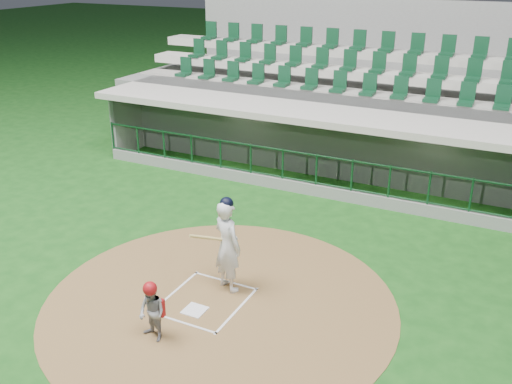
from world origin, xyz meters
TOP-DOWN VIEW (x-y plane):
  - ground at (0.00, 0.00)m, footprint 120.00×120.00m
  - dirt_circle at (0.30, -0.20)m, footprint 7.20×7.20m
  - home_plate at (0.00, -0.70)m, footprint 0.43×0.43m
  - batter_box_chalk at (0.00, -0.30)m, footprint 1.55×1.80m
  - dugout_structure at (0.08, 7.82)m, footprint 16.40×3.70m
  - seating_deck at (0.00, 10.91)m, footprint 17.00×6.72m
  - batter at (0.18, 0.35)m, footprint 0.97×1.01m
  - catcher at (-0.20, -1.79)m, footprint 0.64×0.56m

SIDE VIEW (x-z plane):
  - ground at x=0.00m, z-range 0.00..0.00m
  - dirt_circle at x=0.30m, z-range 0.00..0.01m
  - batter_box_chalk at x=0.00m, z-range 0.01..0.02m
  - home_plate at x=0.00m, z-range 0.01..0.03m
  - catcher at x=-0.20m, z-range 0.00..1.21m
  - dugout_structure at x=0.08m, z-range -0.53..2.47m
  - batter at x=0.18m, z-range 0.00..2.10m
  - seating_deck at x=0.00m, z-range -1.15..4.00m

